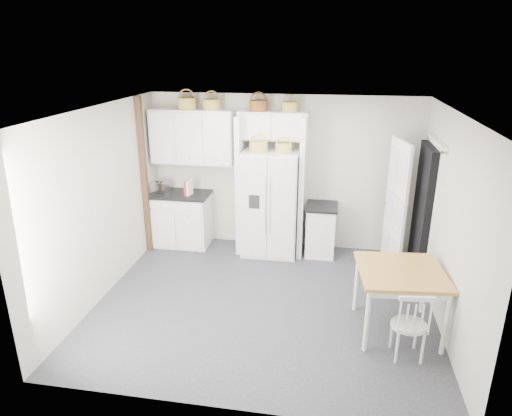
# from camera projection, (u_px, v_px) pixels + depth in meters

# --- Properties ---
(floor) EXTENTS (4.50, 4.50, 0.00)m
(floor) POSITION_uv_depth(u_px,v_px,m) (264.00, 302.00, 6.28)
(floor) COLOR #28292E
(floor) RESTS_ON ground
(ceiling) EXTENTS (4.50, 4.50, 0.00)m
(ceiling) POSITION_uv_depth(u_px,v_px,m) (265.00, 111.00, 5.41)
(ceiling) COLOR white
(ceiling) RESTS_ON wall_back
(wall_back) EXTENTS (4.50, 0.00, 4.50)m
(wall_back) POSITION_uv_depth(u_px,v_px,m) (283.00, 173.00, 7.70)
(wall_back) COLOR beige
(wall_back) RESTS_ON floor
(wall_left) EXTENTS (0.00, 4.00, 4.00)m
(wall_left) POSITION_uv_depth(u_px,v_px,m) (102.00, 204.00, 6.20)
(wall_left) COLOR beige
(wall_left) RESTS_ON floor
(wall_right) EXTENTS (0.00, 4.00, 4.00)m
(wall_right) POSITION_uv_depth(u_px,v_px,m) (449.00, 225.00, 5.49)
(wall_right) COLOR beige
(wall_right) RESTS_ON floor
(refrigerator) EXTENTS (0.90, 0.73, 1.75)m
(refrigerator) POSITION_uv_depth(u_px,v_px,m) (271.00, 203.00, 7.54)
(refrigerator) COLOR silver
(refrigerator) RESTS_ON floor
(base_cab_left) EXTENTS (0.98, 0.62, 0.90)m
(base_cab_left) POSITION_uv_depth(u_px,v_px,m) (182.00, 220.00, 7.98)
(base_cab_left) COLOR white
(base_cab_left) RESTS_ON floor
(base_cab_right) EXTENTS (0.47, 0.56, 0.82)m
(base_cab_right) POSITION_uv_depth(u_px,v_px,m) (321.00, 231.00, 7.61)
(base_cab_right) COLOR white
(base_cab_right) RESTS_ON floor
(dining_table) EXTENTS (1.08, 1.08, 0.83)m
(dining_table) POSITION_uv_depth(u_px,v_px,m) (398.00, 301.00, 5.53)
(dining_table) COLOR #AA7B2C
(dining_table) RESTS_ON floor
(windsor_chair) EXTENTS (0.44, 0.40, 0.81)m
(windsor_chair) POSITION_uv_depth(u_px,v_px,m) (409.00, 325.00, 5.06)
(windsor_chair) COLOR white
(windsor_chair) RESTS_ON floor
(counter_left) EXTENTS (1.02, 0.66, 0.04)m
(counter_left) POSITION_uv_depth(u_px,v_px,m) (180.00, 194.00, 7.83)
(counter_left) COLOR black
(counter_left) RESTS_ON base_cab_left
(counter_right) EXTENTS (0.51, 0.60, 0.04)m
(counter_right) POSITION_uv_depth(u_px,v_px,m) (322.00, 207.00, 7.47)
(counter_right) COLOR black
(counter_right) RESTS_ON base_cab_right
(toaster) EXTENTS (0.31, 0.22, 0.19)m
(toaster) POSITION_uv_depth(u_px,v_px,m) (160.00, 187.00, 7.80)
(toaster) COLOR silver
(toaster) RESTS_ON counter_left
(cookbook_red) EXTENTS (0.04, 0.16, 0.24)m
(cookbook_red) POSITION_uv_depth(u_px,v_px,m) (186.00, 188.00, 7.68)
(cookbook_red) COLOR #A21D2F
(cookbook_red) RESTS_ON counter_left
(cookbook_cream) EXTENTS (0.07, 0.17, 0.26)m
(cookbook_cream) POSITION_uv_depth(u_px,v_px,m) (190.00, 188.00, 7.67)
(cookbook_cream) COLOR beige
(cookbook_cream) RESTS_ON counter_left
(basket_upper_b) EXTENTS (0.31, 0.31, 0.18)m
(basket_upper_b) POSITION_uv_depth(u_px,v_px,m) (187.00, 103.00, 7.41)
(basket_upper_b) COLOR olive
(basket_upper_b) RESTS_ON upper_cabinet
(basket_upper_c) EXTENTS (0.29, 0.29, 0.17)m
(basket_upper_c) POSITION_uv_depth(u_px,v_px,m) (212.00, 104.00, 7.34)
(basket_upper_c) COLOR olive
(basket_upper_c) RESTS_ON upper_cabinet
(basket_bridge_a) EXTENTS (0.29, 0.29, 0.16)m
(basket_bridge_a) POSITION_uv_depth(u_px,v_px,m) (258.00, 106.00, 7.22)
(basket_bridge_a) COLOR brown
(basket_bridge_a) RESTS_ON bridge_cabinet
(basket_bridge_b) EXTENTS (0.26, 0.26, 0.15)m
(basket_bridge_b) POSITION_uv_depth(u_px,v_px,m) (290.00, 107.00, 7.15)
(basket_bridge_b) COLOR olive
(basket_bridge_b) RESTS_ON bridge_cabinet
(basket_fridge_a) EXTENTS (0.29, 0.29, 0.15)m
(basket_fridge_a) POSITION_uv_depth(u_px,v_px,m) (259.00, 147.00, 7.15)
(basket_fridge_a) COLOR olive
(basket_fridge_a) RESTS_ON refrigerator
(basket_fridge_b) EXTENTS (0.25, 0.25, 0.14)m
(basket_fridge_b) POSITION_uv_depth(u_px,v_px,m) (284.00, 149.00, 7.09)
(basket_fridge_b) COLOR olive
(basket_fridge_b) RESTS_ON refrigerator
(upper_cabinet) EXTENTS (1.40, 0.34, 0.90)m
(upper_cabinet) POSITION_uv_depth(u_px,v_px,m) (193.00, 137.00, 7.58)
(upper_cabinet) COLOR white
(upper_cabinet) RESTS_ON wall_back
(bridge_cabinet) EXTENTS (1.12, 0.34, 0.45)m
(bridge_cabinet) POSITION_uv_depth(u_px,v_px,m) (273.00, 125.00, 7.29)
(bridge_cabinet) COLOR white
(bridge_cabinet) RESTS_ON wall_back
(fridge_panel_left) EXTENTS (0.08, 0.60, 2.30)m
(fridge_panel_left) POSITION_uv_depth(u_px,v_px,m) (241.00, 185.00, 7.58)
(fridge_panel_left) COLOR white
(fridge_panel_left) RESTS_ON floor
(fridge_panel_right) EXTENTS (0.08, 0.60, 2.30)m
(fridge_panel_right) POSITION_uv_depth(u_px,v_px,m) (302.00, 188.00, 7.42)
(fridge_panel_right) COLOR white
(fridge_panel_right) RESTS_ON floor
(trim_post) EXTENTS (0.09, 0.09, 2.60)m
(trim_post) POSITION_uv_depth(u_px,v_px,m) (144.00, 177.00, 7.45)
(trim_post) COLOR black
(trim_post) RESTS_ON floor
(doorway_void) EXTENTS (0.18, 0.85, 2.05)m
(doorway_void) POSITION_uv_depth(u_px,v_px,m) (424.00, 216.00, 6.52)
(doorway_void) COLOR black
(doorway_void) RESTS_ON floor
(door_slab) EXTENTS (0.21, 0.79, 2.05)m
(door_slab) POSITION_uv_depth(u_px,v_px,m) (395.00, 207.00, 6.89)
(door_slab) COLOR white
(door_slab) RESTS_ON floor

